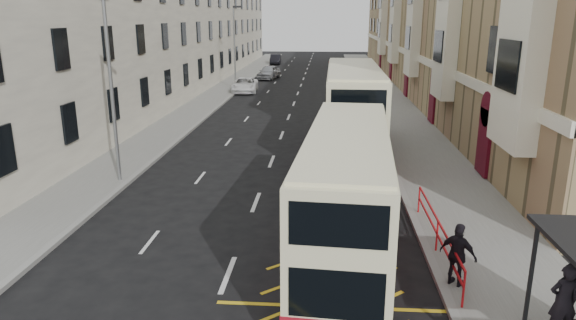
# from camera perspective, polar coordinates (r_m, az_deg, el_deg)

# --- Properties ---
(pavement_right) EXTENTS (4.00, 120.00, 0.15)m
(pavement_right) POSITION_cam_1_polar(r_m,az_deg,el_deg) (40.20, 11.79, 5.18)
(pavement_right) COLOR slate
(pavement_right) RESTS_ON ground
(pavement_left) EXTENTS (3.00, 120.00, 0.15)m
(pavement_left) POSITION_cam_1_polar(r_m,az_deg,el_deg) (41.15, -10.24, 5.50)
(pavement_left) COLOR slate
(pavement_left) RESTS_ON ground
(kerb_right) EXTENTS (0.25, 120.00, 0.15)m
(kerb_right) POSITION_cam_1_polar(r_m,az_deg,el_deg) (39.99, 8.93, 5.27)
(kerb_right) COLOR gray
(kerb_right) RESTS_ON ground
(kerb_left) EXTENTS (0.25, 120.00, 0.15)m
(kerb_left) POSITION_cam_1_polar(r_m,az_deg,el_deg) (40.80, -8.19, 5.50)
(kerb_left) COLOR gray
(kerb_left) RESTS_ON ground
(road_markings) EXTENTS (10.00, 110.00, 0.01)m
(road_markings) POSITION_cam_1_polar(r_m,az_deg,el_deg) (54.75, 1.39, 8.17)
(road_markings) COLOR silver
(road_markings) RESTS_ON ground
(terrace_right) EXTENTS (10.75, 79.00, 15.25)m
(terrace_right) POSITION_cam_1_polar(r_m,az_deg,el_deg) (55.92, 17.47, 15.37)
(terrace_right) COLOR #978357
(terrace_right) RESTS_ON ground
(terrace_left) EXTENTS (9.18, 79.00, 13.25)m
(terrace_left) POSITION_cam_1_polar(r_m,az_deg,el_deg) (57.05, -12.60, 14.68)
(terrace_left) COLOR silver
(terrace_left) RESTS_ON ground
(guard_railing) EXTENTS (0.06, 6.56, 1.01)m
(guard_railing) POSITION_cam_1_polar(r_m,az_deg,el_deg) (16.63, 16.28, -7.41)
(guard_railing) COLOR red
(guard_railing) RESTS_ON pavement_right
(street_lamp_near) EXTENTS (0.93, 0.18, 8.00)m
(street_lamp_near) POSITION_cam_1_polar(r_m,az_deg,el_deg) (23.21, -19.00, 8.52)
(street_lamp_near) COLOR gray
(street_lamp_near) RESTS_ON pavement_left
(street_lamp_far) EXTENTS (0.93, 0.18, 8.00)m
(street_lamp_far) POSITION_cam_1_polar(r_m,az_deg,el_deg) (52.07, -5.92, 12.82)
(street_lamp_far) COLOR gray
(street_lamp_far) RESTS_ON pavement_left
(double_decker_front) EXTENTS (3.07, 10.32, 4.06)m
(double_decker_front) POSITION_cam_1_polar(r_m,az_deg,el_deg) (15.29, 6.50, -4.04)
(double_decker_front) COLOR beige
(double_decker_front) RESTS_ON ground
(double_decker_rear) EXTENTS (2.85, 11.79, 4.69)m
(double_decker_rear) POSITION_cam_1_polar(r_m,az_deg,el_deg) (27.38, 7.19, 5.46)
(double_decker_rear) COLOR beige
(double_decker_rear) RESTS_ON ground
(pedestrian_near) EXTENTS (0.67, 0.46, 1.79)m
(pedestrian_near) POSITION_cam_1_polar(r_m,az_deg,el_deg) (13.44, 28.28, -13.66)
(pedestrian_near) COLOR black
(pedestrian_near) RESTS_ON pavement_right
(pedestrian_mid) EXTENTS (0.84, 0.67, 1.66)m
(pedestrian_mid) POSITION_cam_1_polar(r_m,az_deg,el_deg) (13.81, 28.87, -13.25)
(pedestrian_mid) COLOR black
(pedestrian_mid) RESTS_ON pavement_right
(pedestrian_far) EXTENTS (1.08, 0.98, 1.77)m
(pedestrian_far) POSITION_cam_1_polar(r_m,az_deg,el_deg) (14.71, 18.37, -9.97)
(pedestrian_far) COLOR black
(pedestrian_far) RESTS_ON pavement_right
(white_van) EXTENTS (2.65, 5.21, 1.41)m
(white_van) POSITION_cam_1_polar(r_m,az_deg,el_deg) (50.61, -4.83, 8.30)
(white_van) COLOR white
(white_van) RESTS_ON ground
(car_silver) EXTENTS (2.76, 5.00, 1.61)m
(car_silver) POSITION_cam_1_polar(r_m,az_deg,el_deg) (61.12, -2.15, 9.71)
(car_silver) COLOR #9FA1A6
(car_silver) RESTS_ON ground
(car_dark) EXTENTS (1.73, 4.50, 1.46)m
(car_dark) POSITION_cam_1_polar(r_m,az_deg,el_deg) (80.72, -1.40, 11.13)
(car_dark) COLOR black
(car_dark) RESTS_ON ground
(car_red) EXTENTS (3.02, 5.32, 1.45)m
(car_red) POSITION_cam_1_polar(r_m,az_deg,el_deg) (71.26, 5.62, 10.45)
(car_red) COLOR #930902
(car_red) RESTS_ON ground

